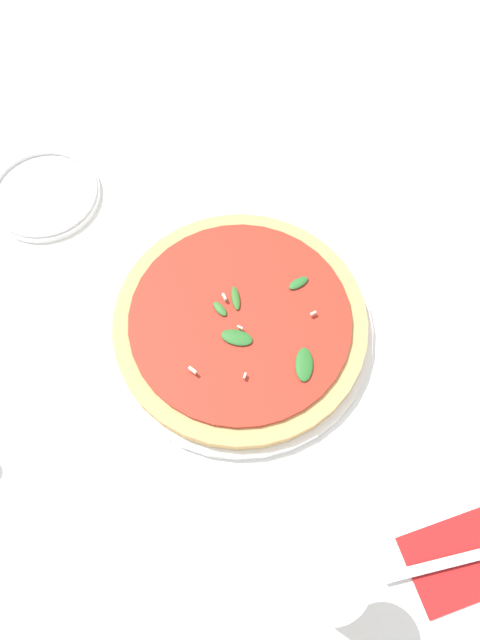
% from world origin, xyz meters
% --- Properties ---
extents(ground_plane, '(6.00, 6.00, 0.00)m').
position_xyz_m(ground_plane, '(0.00, 0.00, 0.00)').
color(ground_plane, white).
extents(pizza_arugula_main, '(0.36, 0.36, 0.05)m').
position_xyz_m(pizza_arugula_main, '(0.01, -0.01, 0.02)').
color(pizza_arugula_main, white).
rests_on(pizza_arugula_main, ground_plane).
extents(wine_glass, '(0.08, 0.08, 0.16)m').
position_xyz_m(wine_glass, '(-0.09, -0.33, 0.11)').
color(wine_glass, white).
rests_on(wine_glass, ground_plane).
extents(napkin, '(0.16, 0.12, 0.01)m').
position_xyz_m(napkin, '(0.08, -0.40, 0.00)').
color(napkin, '#B21E1E').
rests_on(napkin, ground_plane).
extents(fork, '(0.22, 0.09, 0.00)m').
position_xyz_m(fork, '(0.09, -0.40, 0.01)').
color(fork, silver).
rests_on(fork, ground_plane).
extents(side_plate_white, '(0.17, 0.17, 0.02)m').
position_xyz_m(side_plate_white, '(-0.12, 0.33, 0.01)').
color(side_plate_white, white).
rests_on(side_plate_white, ground_plane).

